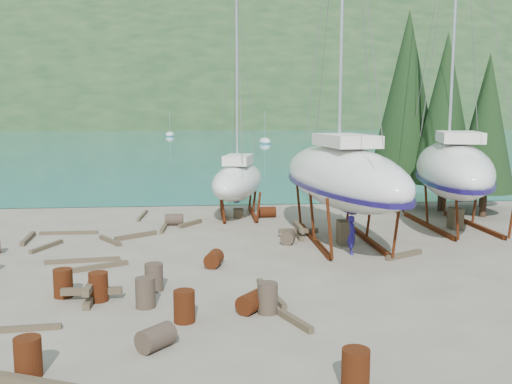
{
  "coord_description": "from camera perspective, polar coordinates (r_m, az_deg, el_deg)",
  "views": [
    {
      "loc": [
        -1.12,
        -19.0,
        5.68
      ],
      "look_at": [
        1.0,
        3.0,
        2.52
      ],
      "focal_mm": 40.0,
      "sensor_mm": 36.0,
      "label": 1
    }
  ],
  "objects": [
    {
      "name": "ground",
      "position": [
        19.86,
        -2.07,
        -8.5
      ],
      "size": [
        600.0,
        600.0,
        0.0
      ],
      "primitive_type": "plane",
      "color": "#665C51",
      "rests_on": "ground"
    },
    {
      "name": "bay_water",
      "position": [
        334.05,
        -5.37,
        7.12
      ],
      "size": [
        700.0,
        700.0,
        0.0
      ],
      "primitive_type": "plane",
      "color": "#197C80",
      "rests_on": "ground"
    },
    {
      "name": "far_hill",
      "position": [
        339.05,
        -5.37,
        7.14
      ],
      "size": [
        800.0,
        360.0,
        110.0
      ],
      "primitive_type": "ellipsoid",
      "color": "#1B351A",
      "rests_on": "ground"
    },
    {
      "name": "far_house_left",
      "position": [
        217.15,
        -21.41,
        6.85
      ],
      "size": [
        6.6,
        5.6,
        5.6
      ],
      "color": "beige",
      "rests_on": "ground"
    },
    {
      "name": "far_house_center",
      "position": [
        209.86,
        -10.77,
        7.24
      ],
      "size": [
        6.6,
        5.6,
        5.6
      ],
      "color": "beige",
      "rests_on": "ground"
    },
    {
      "name": "far_house_right",
      "position": [
        211.32,
        2.97,
        7.37
      ],
      "size": [
        6.6,
        5.6,
        5.6
      ],
      "color": "beige",
      "rests_on": "ground"
    },
    {
      "name": "cypress_near_right",
      "position": [
        33.86,
        18.38,
        7.91
      ],
      "size": [
        3.6,
        3.6,
        10.0
      ],
      "color": "black",
      "rests_on": "ground"
    },
    {
      "name": "cypress_mid_right",
      "position": [
        32.71,
        22.15,
        6.2
      ],
      "size": [
        3.06,
        3.06,
        8.5
      ],
      "color": "black",
      "rests_on": "ground"
    },
    {
      "name": "cypress_back_left",
      "position": [
        35.17,
        14.85,
        9.46
      ],
      "size": [
        4.14,
        4.14,
        11.5
      ],
      "color": "black",
      "rests_on": "ground"
    },
    {
      "name": "cypress_far_right",
      "position": [
        36.06,
        22.09,
        6.79
      ],
      "size": [
        3.24,
        3.24,
        9.0
      ],
      "color": "black",
      "rests_on": "ground"
    },
    {
      "name": "moored_boat_mid",
      "position": [
        99.76,
        0.89,
        5.09
      ],
      "size": [
        2.0,
        5.0,
        6.05
      ],
      "color": "silver",
      "rests_on": "ground"
    },
    {
      "name": "moored_boat_far",
      "position": [
        129.29,
        -8.61,
        5.69
      ],
      "size": [
        2.0,
        5.0,
        6.05
      ],
      "color": "silver",
      "rests_on": "ground"
    },
    {
      "name": "large_sailboat_near",
      "position": [
        24.84,
        8.59,
        1.63
      ],
      "size": [
        4.8,
        11.79,
        18.04
      ],
      "rotation": [
        0.0,
        0.0,
        0.13
      ],
      "color": "silver",
      "rests_on": "ground"
    },
    {
      "name": "large_sailboat_far",
      "position": [
        29.33,
        19.09,
        2.26
      ],
      "size": [
        6.32,
        11.73,
        17.81
      ],
      "rotation": [
        0.0,
        0.0,
        -0.29
      ],
      "color": "silver",
      "rests_on": "ground"
    },
    {
      "name": "small_sailboat_shore",
      "position": [
        30.69,
        -1.83,
        1.15
      ],
      "size": [
        4.13,
        7.76,
        11.86
      ],
      "rotation": [
        0.0,
        0.0,
        -0.26
      ],
      "color": "silver",
      "rests_on": "ground"
    },
    {
      "name": "worker",
      "position": [
        23.11,
        9.57,
        -4.24
      ],
      "size": [
        0.46,
        0.62,
        1.55
      ],
      "primitive_type": "imported",
      "rotation": [
        0.0,
        0.0,
        1.41
      ],
      "color": "navy",
      "rests_on": "ground"
    },
    {
      "name": "drum_0",
      "position": [
        18.67,
        -18.73,
        -8.61
      ],
      "size": [
        0.58,
        0.58,
        0.88
      ],
      "primitive_type": "cylinder",
      "color": "#5F2210",
      "rests_on": "ground"
    },
    {
      "name": "drum_1",
      "position": [
        14.3,
        -9.96,
        -14.15
      ],
      "size": [
        1.02,
        1.04,
        0.58
      ],
      "primitive_type": "cylinder",
      "rotation": [
        1.57,
        0.0,
        2.4
      ],
      "color": "#2D2823",
      "rests_on": "ground"
    },
    {
      "name": "drum_3",
      "position": [
        13.63,
        -21.83,
        -15.09
      ],
      "size": [
        0.58,
        0.58,
        0.88
      ],
      "primitive_type": "cylinder",
      "color": "#5F2210",
      "rests_on": "ground"
    },
    {
      "name": "drum_4",
      "position": [
        30.6,
        1.14,
        -2.02
      ],
      "size": [
        0.92,
        0.64,
        0.58
      ],
      "primitive_type": "cylinder",
      "rotation": [
        1.57,
        0.0,
        1.64
      ],
      "color": "#5F2210",
      "rests_on": "ground"
    },
    {
      "name": "drum_5",
      "position": [
        18.59,
        -10.17,
        -8.37
      ],
      "size": [
        0.58,
        0.58,
        0.88
      ],
      "primitive_type": "cylinder",
      "color": "#2D2823",
      "rests_on": "ground"
    },
    {
      "name": "drum_6",
      "position": [
        21.12,
        -4.23,
        -6.68
      ],
      "size": [
        0.79,
        1.0,
        0.58
      ],
      "primitive_type": "cylinder",
      "rotation": [
        1.57,
        0.0,
        -0.26
      ],
      "color": "#5F2210",
      "rests_on": "ground"
    },
    {
      "name": "drum_7",
      "position": [
        12.35,
        9.93,
        -17.12
      ],
      "size": [
        0.58,
        0.58,
        0.88
      ],
      "primitive_type": "cylinder",
      "color": "#5F2210",
      "rests_on": "ground"
    },
    {
      "name": "drum_9",
      "position": [
        28.79,
        -8.19,
        -2.74
      ],
      "size": [
        0.9,
        0.61,
        0.58
      ],
      "primitive_type": "cylinder",
      "rotation": [
        1.57,
        0.0,
        1.54
      ],
      "color": "#2D2823",
      "rests_on": "ground"
    },
    {
      "name": "drum_10",
      "position": [
        15.83,
        -7.19,
        -11.27
      ],
      "size": [
        0.58,
        0.58,
        0.88
      ],
      "primitive_type": "cylinder",
      "color": "#5F2210",
      "rests_on": "ground"
    },
    {
      "name": "drum_11",
      "position": [
        24.68,
        3.24,
        -4.5
      ],
      "size": [
        0.81,
        1.01,
        0.58
      ],
      "primitive_type": "cylinder",
      "rotation": [
        1.57,
        0.0,
        2.85
      ],
      "color": "#2D2823",
      "rests_on": "ground"
    },
    {
      "name": "drum_12",
      "position": [
        16.49,
        -0.41,
        -10.95
      ],
      "size": [
        1.0,
        1.05,
        0.58
      ],
      "primitive_type": "cylinder",
      "rotation": [
        1.57,
        0.0,
        2.48
      ],
      "color": "#5F2210",
      "rests_on": "ground"
    },
    {
      "name": "drum_13",
      "position": [
        17.98,
        -15.48,
        -9.11
      ],
      "size": [
        0.58,
        0.58,
        0.88
      ],
      "primitive_type": "cylinder",
      "color": "#5F2210",
      "rests_on": "ground"
    },
    {
      "name": "drum_16",
      "position": [
        17.11,
        -11.01,
        -9.85
      ],
      "size": [
        0.58,
        0.58,
        0.88
      ],
      "primitive_type": "cylinder",
      "color": "#2D2823",
      "rests_on": "ground"
    },
    {
      "name": "drum_17",
      "position": [
        16.36,
        1.17,
        -10.55
      ],
      "size": [
        0.58,
        0.58,
        0.88
      ],
      "primitive_type": "cylinder",
      "color": "#2D2823",
      "rests_on": "ground"
    },
    {
      "name": "timber_0",
      "position": [
        31.36,
        -11.28,
        -2.33
      ],
      "size": [
        0.32,
        2.78,
        0.14
      ],
      "primitive_type": "cube",
      "rotation": [
        0.0,
        0.0,
        3.08
      ],
      "color": "brown",
      "rests_on": "ground"
    },
    {
      "name": "timber_1",
      "position": [
        23.15,
        14.61,
        -6.09
      ],
      "size": [
        1.77,
        1.14,
        0.19
      ],
      "primitive_type": "cube",
      "rotation": [
        0.0,
        0.0,
        2.1
      ],
      "color": "brown",
      "rests_on": "ground"
    },
    {
      "name": "timber_2",
      "position": [
        27.14,
        -21.84,
        -4.34
      ],
      "size": [
        0.36,
        2.32,
        0.19
      ],
      "primitive_type": "cube",
      "rotation": [
        0.0,
        0.0,
        0.07
      ],
      "color": "brown",
      "rests_on": "ground"
    },
    {
      "name": "timber_3",
      "position": [
        16.44,
        -23.34,
        -12.5
      ],
      "size": [
        2.53,
        0.36,
        0.15
      ],
      "primitive_type": "cube",
      "rotation": [
        0.0,
        0.0,
        1.65
      ],
      "color": "brown",
      "rests_on": "ground"
    },
    {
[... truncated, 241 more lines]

